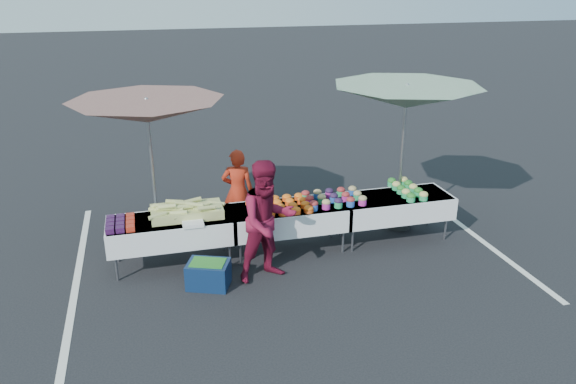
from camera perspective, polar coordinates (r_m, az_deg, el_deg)
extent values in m
plane|color=black|center=(9.04, 0.00, -5.92)|extent=(80.00, 80.00, 0.00)
cube|color=silver|center=(8.87, -20.61, -7.96)|extent=(0.10, 5.00, 0.00)
cube|color=silver|center=(10.25, 17.59, -3.53)|extent=(0.10, 5.00, 0.00)
cube|color=white|center=(8.49, -11.84, -2.83)|extent=(1.80, 0.75, 0.04)
cube|color=white|center=(8.55, -11.76, -3.81)|extent=(1.86, 0.81, 0.36)
cylinder|color=slate|center=(8.47, -17.01, -7.45)|extent=(0.04, 0.04, 0.39)
cylinder|color=slate|center=(8.99, -16.95, -5.69)|extent=(0.04, 0.04, 0.39)
cylinder|color=slate|center=(8.52, -5.91, -6.37)|extent=(0.04, 0.04, 0.39)
cylinder|color=slate|center=(9.04, -6.52, -4.68)|extent=(0.04, 0.04, 0.39)
cube|color=white|center=(8.73, 0.00, -1.65)|extent=(1.80, 0.75, 0.04)
cube|color=white|center=(8.79, 0.00, -2.61)|extent=(1.86, 0.81, 0.36)
cylinder|color=slate|center=(8.54, -4.84, -6.25)|extent=(0.04, 0.04, 0.39)
cylinder|color=slate|center=(9.06, -5.52, -4.58)|extent=(0.04, 0.04, 0.39)
cylinder|color=slate|center=(8.93, 5.60, -4.99)|extent=(0.04, 0.04, 0.39)
cylinder|color=slate|center=(9.43, 4.37, -3.47)|extent=(0.04, 0.04, 0.39)
cube|color=white|center=(9.32, 10.76, -0.52)|extent=(1.80, 0.75, 0.04)
cube|color=white|center=(9.38, 10.69, -1.42)|extent=(1.86, 0.81, 0.36)
cylinder|color=slate|center=(8.98, 6.56, -4.87)|extent=(0.04, 0.04, 0.39)
cylinder|color=slate|center=(9.48, 5.28, -3.36)|extent=(0.04, 0.04, 0.39)
cylinder|color=slate|center=(9.66, 15.69, -3.62)|extent=(0.04, 0.04, 0.39)
cylinder|color=slate|center=(10.12, 14.05, -2.28)|extent=(0.04, 0.04, 0.39)
cube|color=#240B2E|center=(8.23, -17.66, -3.74)|extent=(0.12, 0.12, 0.08)
cube|color=#240B2E|center=(8.36, -17.63, -3.35)|extent=(0.12, 0.12, 0.08)
cube|color=#240B2E|center=(8.49, -17.61, -2.96)|extent=(0.12, 0.12, 0.08)
cube|color=#240B2E|center=(8.62, -17.58, -2.59)|extent=(0.12, 0.12, 0.08)
cube|color=#240B2E|center=(8.22, -16.69, -3.65)|extent=(0.12, 0.12, 0.08)
cube|color=#240B2E|center=(8.35, -16.68, -3.26)|extent=(0.12, 0.12, 0.08)
cube|color=#240B2E|center=(8.48, -16.66, -2.88)|extent=(0.12, 0.12, 0.08)
cube|color=#240B2E|center=(8.61, -16.65, -2.51)|extent=(0.12, 0.12, 0.08)
cube|color=#A11C11|center=(8.22, -15.72, -3.57)|extent=(0.12, 0.12, 0.08)
cube|color=#A11C11|center=(8.34, -15.72, -3.17)|extent=(0.12, 0.12, 0.08)
cube|color=#A11C11|center=(8.47, -15.72, -2.79)|extent=(0.12, 0.12, 0.08)
cube|color=#A11C11|center=(8.60, -15.73, -2.42)|extent=(0.12, 0.12, 0.08)
cube|color=tan|center=(8.51, -10.24, -1.98)|extent=(1.05, 0.55, 0.14)
cylinder|color=tan|center=(8.66, -8.34, -1.20)|extent=(0.27, 0.09, 0.10)
cylinder|color=tan|center=(8.50, -12.85, -1.46)|extent=(0.27, 0.14, 0.07)
cylinder|color=tan|center=(8.36, -9.47, -1.26)|extent=(0.27, 0.14, 0.09)
cylinder|color=tan|center=(8.51, -13.12, -1.87)|extent=(0.27, 0.15, 0.10)
cylinder|color=tan|center=(8.41, -11.44, -1.66)|extent=(0.27, 0.15, 0.08)
cylinder|color=tan|center=(8.50, -10.56, -1.15)|extent=(0.27, 0.10, 0.10)
cylinder|color=tan|center=(8.38, -10.50, -1.47)|extent=(0.27, 0.07, 0.08)
cylinder|color=tan|center=(8.30, -11.05, -2.08)|extent=(0.27, 0.14, 0.09)
cylinder|color=tan|center=(8.64, -11.46, -0.97)|extent=(0.27, 0.12, 0.08)
cylinder|color=tan|center=(8.61, -7.30, -1.15)|extent=(0.27, 0.16, 0.08)
cylinder|color=tan|center=(8.42, -12.38, -1.64)|extent=(0.27, 0.11, 0.07)
cylinder|color=tan|center=(8.27, -10.69, -2.44)|extent=(0.27, 0.10, 0.07)
cylinder|color=tan|center=(8.60, -9.66, -0.86)|extent=(0.27, 0.12, 0.08)
cylinder|color=tan|center=(8.26, -13.12, -2.37)|extent=(0.27, 0.15, 0.08)
cylinder|color=tan|center=(8.48, -12.61, -1.36)|extent=(0.27, 0.10, 0.08)
cylinder|color=tan|center=(8.44, -8.83, -1.47)|extent=(0.27, 0.16, 0.10)
cylinder|color=tan|center=(8.37, -12.17, -1.44)|extent=(0.27, 0.12, 0.09)
cylinder|color=tan|center=(8.27, -8.27, -1.60)|extent=(0.27, 0.09, 0.07)
cylinder|color=tan|center=(8.33, -7.84, -1.90)|extent=(0.27, 0.10, 0.09)
cylinder|color=tan|center=(8.38, -8.49, -1.88)|extent=(0.27, 0.12, 0.09)
cube|color=white|center=(8.21, -9.64, -3.17)|extent=(0.30, 0.25, 0.05)
cylinder|color=#DE5018|center=(8.35, -3.16, -2.47)|extent=(0.15, 0.15, 0.05)
ellipsoid|color=red|center=(8.33, -3.16, -2.21)|extent=(0.15, 0.15, 0.08)
cylinder|color=#DE5018|center=(8.51, -3.41, -1.99)|extent=(0.15, 0.15, 0.05)
ellipsoid|color=red|center=(8.49, -3.42, -1.75)|extent=(0.15, 0.15, 0.08)
cylinder|color=#DE5018|center=(8.67, -3.65, -1.54)|extent=(0.15, 0.15, 0.05)
ellipsoid|color=red|center=(8.66, -3.66, -1.30)|extent=(0.15, 0.15, 0.08)
cylinder|color=#DE5018|center=(8.83, -3.88, -1.10)|extent=(0.15, 0.15, 0.05)
ellipsoid|color=red|center=(8.82, -3.89, -0.86)|extent=(0.15, 0.15, 0.08)
cylinder|color=#DE5018|center=(8.38, -1.82, -2.33)|extent=(0.15, 0.15, 0.05)
ellipsoid|color=red|center=(8.37, -1.82, -2.08)|extent=(0.15, 0.15, 0.08)
cylinder|color=#DE5018|center=(8.55, -2.10, -1.86)|extent=(0.15, 0.15, 0.05)
ellipsoid|color=red|center=(8.53, -2.10, -1.61)|extent=(0.15, 0.15, 0.08)
cylinder|color=#DE5018|center=(8.71, -2.36, -1.41)|extent=(0.15, 0.15, 0.05)
ellipsoid|color=red|center=(8.69, -2.37, -1.17)|extent=(0.15, 0.15, 0.08)
cylinder|color=#DE5018|center=(8.87, -2.62, -0.98)|extent=(0.15, 0.15, 0.05)
ellipsoid|color=red|center=(8.86, -2.62, -0.74)|extent=(0.15, 0.15, 0.08)
cylinder|color=#DE5018|center=(8.43, -0.50, -2.19)|extent=(0.15, 0.15, 0.05)
ellipsoid|color=red|center=(8.41, -0.50, -1.94)|extent=(0.15, 0.15, 0.08)
cylinder|color=#DE5018|center=(8.59, -0.80, -1.73)|extent=(0.15, 0.15, 0.05)
ellipsoid|color=red|center=(8.57, -0.80, -1.48)|extent=(0.15, 0.15, 0.08)
cylinder|color=#DE5018|center=(8.75, -1.08, -1.28)|extent=(0.15, 0.15, 0.05)
ellipsoid|color=red|center=(8.73, -1.09, -1.04)|extent=(0.15, 0.15, 0.08)
cylinder|color=#DE5018|center=(8.91, -1.36, -0.85)|extent=(0.15, 0.15, 0.05)
ellipsoid|color=red|center=(8.90, -1.36, -0.61)|extent=(0.15, 0.15, 0.08)
cylinder|color=#DE5018|center=(8.48, 0.81, -2.05)|extent=(0.15, 0.15, 0.05)
ellipsoid|color=red|center=(8.46, 0.82, -1.80)|extent=(0.15, 0.15, 0.08)
cylinder|color=#DE5018|center=(8.64, 0.49, -1.59)|extent=(0.15, 0.15, 0.05)
ellipsoid|color=red|center=(8.62, 0.49, -1.35)|extent=(0.15, 0.15, 0.08)
cylinder|color=#DE5018|center=(8.80, 0.18, -1.15)|extent=(0.15, 0.15, 0.05)
ellipsoid|color=red|center=(8.78, 0.18, -0.91)|extent=(0.15, 0.15, 0.08)
cylinder|color=#DE5018|center=(8.96, -0.12, -0.73)|extent=(0.15, 0.15, 0.05)
ellipsoid|color=red|center=(8.94, -0.12, -0.49)|extent=(0.15, 0.15, 0.08)
cylinder|color=#DE5018|center=(8.53, 2.11, -1.91)|extent=(0.15, 0.15, 0.05)
ellipsoid|color=red|center=(8.51, 2.11, -1.66)|extent=(0.15, 0.15, 0.08)
cylinder|color=#DE5018|center=(8.69, 1.76, -1.46)|extent=(0.15, 0.15, 0.05)
ellipsoid|color=red|center=(8.67, 1.77, -1.22)|extent=(0.15, 0.15, 0.08)
cylinder|color=#DE5018|center=(8.85, 1.43, -1.03)|extent=(0.15, 0.15, 0.05)
ellipsoid|color=red|center=(8.83, 1.43, -0.79)|extent=(0.15, 0.15, 0.08)
cylinder|color=#DE5018|center=(9.01, 1.11, -0.61)|extent=(0.15, 0.15, 0.05)
ellipsoid|color=red|center=(8.99, 1.11, -0.37)|extent=(0.15, 0.15, 0.08)
cylinder|color=#2653B3|center=(8.60, 2.63, -1.54)|extent=(0.13, 0.13, 0.10)
ellipsoid|color=maroon|center=(8.58, 2.64, -1.17)|extent=(0.14, 0.14, 0.10)
cylinder|color=#B72790|center=(8.79, 2.21, -1.00)|extent=(0.13, 0.13, 0.10)
ellipsoid|color=maroon|center=(8.77, 2.21, -0.64)|extent=(0.14, 0.14, 0.10)
cylinder|color=#279E59|center=(8.99, 1.80, -0.49)|extent=(0.13, 0.13, 0.10)
ellipsoid|color=maroon|center=(8.97, 1.80, -0.13)|extent=(0.14, 0.14, 0.10)
cylinder|color=#B72790|center=(8.66, 3.90, -1.40)|extent=(0.13, 0.13, 0.10)
ellipsoid|color=#9E874C|center=(8.63, 3.91, -1.04)|extent=(0.14, 0.14, 0.10)
cylinder|color=#279E59|center=(8.85, 3.44, -0.88)|extent=(0.13, 0.13, 0.10)
ellipsoid|color=#9E874C|center=(8.83, 3.45, -0.51)|extent=(0.14, 0.14, 0.10)
cylinder|color=#2653B3|center=(9.04, 3.01, -0.37)|extent=(0.13, 0.13, 0.10)
ellipsoid|color=#9E874C|center=(9.02, 3.02, -0.01)|extent=(0.14, 0.14, 0.10)
cylinder|color=#279E59|center=(8.72, 5.14, -1.27)|extent=(0.13, 0.13, 0.10)
ellipsoid|color=black|center=(8.70, 5.16, -0.91)|extent=(0.14, 0.14, 0.10)
cylinder|color=#2653B3|center=(8.91, 4.67, -0.75)|extent=(0.13, 0.13, 0.10)
ellipsoid|color=black|center=(8.89, 4.68, -0.39)|extent=(0.14, 0.14, 0.10)
cylinder|color=#B72790|center=(9.10, 4.21, -0.25)|extent=(0.13, 0.13, 0.10)
ellipsoid|color=black|center=(9.08, 4.22, 0.10)|extent=(0.14, 0.14, 0.10)
cylinder|color=#2653B3|center=(8.79, 6.37, -1.14)|extent=(0.13, 0.13, 0.10)
ellipsoid|color=maroon|center=(8.76, 6.39, -0.78)|extent=(0.14, 0.14, 0.10)
cylinder|color=#B72790|center=(8.98, 5.87, -0.63)|extent=(0.13, 0.13, 0.10)
ellipsoid|color=maroon|center=(8.95, 5.89, -0.27)|extent=(0.14, 0.14, 0.10)
cylinder|color=#279E59|center=(9.17, 5.39, -0.13)|extent=(0.13, 0.13, 0.10)
ellipsoid|color=maroon|center=(9.15, 5.41, 0.22)|extent=(0.14, 0.14, 0.10)
cylinder|color=#B72790|center=(8.86, 7.58, -1.01)|extent=(0.13, 0.13, 0.10)
ellipsoid|color=#9E874C|center=(8.83, 7.60, -0.65)|extent=(0.14, 0.14, 0.10)
cylinder|color=#279E59|center=(9.04, 7.06, -0.50)|extent=(0.13, 0.13, 0.10)
ellipsoid|color=#9E874C|center=(9.02, 7.08, -0.15)|extent=(0.14, 0.14, 0.10)
cylinder|color=#2653B3|center=(9.23, 6.56, -0.01)|extent=(0.13, 0.13, 0.10)
ellipsoid|color=#9E874C|center=(9.21, 6.57, 0.33)|extent=(0.14, 0.14, 0.10)
cylinder|color=#279E59|center=(9.13, 12.37, -0.70)|extent=(0.14, 0.14, 0.08)
ellipsoid|color=#1B661C|center=(9.11, 12.40, -0.38)|extent=(0.14, 0.14, 0.11)
cylinder|color=#279E59|center=(9.28, 11.88, -0.30)|extent=(0.14, 0.14, 0.08)
ellipsoid|color=#BDBB55|center=(9.26, 11.90, 0.01)|extent=(0.14, 0.14, 0.11)
cylinder|color=#279E59|center=(9.43, 11.40, 0.08)|extent=(0.14, 0.14, 0.08)
ellipsoid|color=#1B661C|center=(9.41, 11.42, 0.40)|extent=(0.14, 0.14, 0.11)
cylinder|color=#279E59|center=(9.58, 10.94, 0.46)|extent=(0.14, 0.14, 0.08)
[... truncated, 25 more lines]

